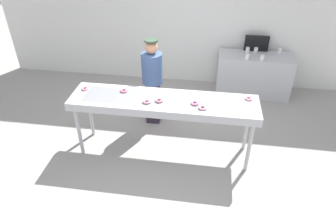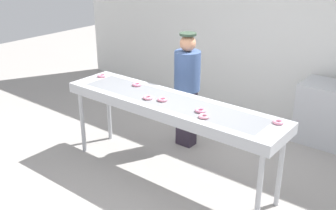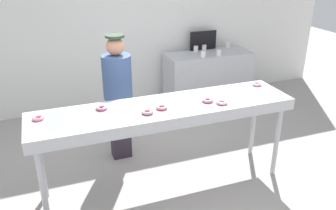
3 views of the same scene
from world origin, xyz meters
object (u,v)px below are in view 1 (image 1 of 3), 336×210
at_px(strawberry_donut_5, 147,102).
at_px(worker_baker, 152,78).
at_px(strawberry_donut_3, 85,89).
at_px(strawberry_donut_4, 159,100).
at_px(paper_cup_2, 280,51).
at_px(prep_counter, 253,75).
at_px(paper_cup_0, 247,57).
at_px(strawberry_donut_6, 203,108).
at_px(paper_cup_4, 256,50).
at_px(paper_cup_3, 248,50).
at_px(fryer_conveyor, 164,103).
at_px(paper_cup_1, 262,58).
at_px(strawberry_donut_0, 249,98).
at_px(strawberry_donut_1, 124,91).
at_px(strawberry_donut_2, 195,103).
at_px(menu_display, 257,43).

distance_m(strawberry_donut_5, worker_baker, 0.92).
height_order(strawberry_donut_3, worker_baker, worker_baker).
bearing_deg(strawberry_donut_4, paper_cup_2, 48.46).
bearing_deg(prep_counter, paper_cup_2, 23.43).
bearing_deg(paper_cup_2, worker_baker, -147.49).
distance_m(worker_baker, paper_cup_0, 2.01).
height_order(strawberry_donut_6, paper_cup_4, strawberry_donut_6).
bearing_deg(paper_cup_0, paper_cup_3, 84.78).
xyz_separation_m(fryer_conveyor, paper_cup_1, (1.64, 1.90, -0.00)).
distance_m(fryer_conveyor, paper_cup_0, 2.33).
xyz_separation_m(strawberry_donut_5, worker_baker, (-0.09, 0.91, -0.10)).
bearing_deg(strawberry_donut_3, strawberry_donut_0, 1.57).
xyz_separation_m(strawberry_donut_5, paper_cup_3, (1.62, 2.38, -0.09)).
bearing_deg(strawberry_donut_3, strawberry_donut_6, -8.62).
height_order(prep_counter, paper_cup_2, paper_cup_2).
bearing_deg(strawberry_donut_1, strawberry_donut_0, 1.23).
bearing_deg(paper_cup_4, paper_cup_2, 0.71).
bearing_deg(strawberry_donut_1, paper_cup_3, 46.37).
relative_size(strawberry_donut_1, strawberry_donut_2, 1.00).
bearing_deg(strawberry_donut_1, paper_cup_4, 44.38).
bearing_deg(strawberry_donut_0, fryer_conveyor, -171.85).
relative_size(strawberry_donut_1, prep_counter, 0.08).
bearing_deg(menu_display, strawberry_donut_2, -114.51).
xyz_separation_m(strawberry_donut_1, worker_baker, (0.32, 0.65, -0.10)).
height_order(paper_cup_3, menu_display, menu_display).
bearing_deg(strawberry_donut_4, paper_cup_1, 49.14).
xyz_separation_m(prep_counter, paper_cup_1, (0.08, -0.19, 0.48)).
xyz_separation_m(strawberry_donut_6, menu_display, (0.98, 2.50, 0.03)).
height_order(strawberry_donut_5, strawberry_donut_6, same).
distance_m(prep_counter, paper_cup_0, 0.56).
xyz_separation_m(strawberry_donut_6, prep_counter, (0.98, 2.25, -0.57)).
height_order(fryer_conveyor, paper_cup_1, fryer_conveyor).
relative_size(strawberry_donut_0, prep_counter, 0.08).
height_order(fryer_conveyor, paper_cup_3, fryer_conveyor).
relative_size(paper_cup_0, paper_cup_1, 1.00).
height_order(strawberry_donut_0, strawberry_donut_5, same).
relative_size(strawberry_donut_2, paper_cup_1, 1.22).
relative_size(worker_baker, paper_cup_1, 17.04).
bearing_deg(paper_cup_4, strawberry_donut_4, -124.50).
relative_size(paper_cup_3, paper_cup_4, 1.00).
distance_m(fryer_conveyor, worker_baker, 0.85).
bearing_deg(worker_baker, paper_cup_0, -150.26).
relative_size(strawberry_donut_1, strawberry_donut_6, 1.00).
xyz_separation_m(strawberry_donut_4, paper_cup_0, (1.41, 1.96, -0.09)).
height_order(prep_counter, paper_cup_3, paper_cup_3).
xyz_separation_m(strawberry_donut_4, menu_display, (1.61, 2.39, 0.03)).
distance_m(strawberry_donut_3, paper_cup_2, 3.94).
relative_size(strawberry_donut_6, paper_cup_4, 1.22).
relative_size(strawberry_donut_2, strawberry_donut_4, 1.00).
bearing_deg(strawberry_donut_3, paper_cup_3, 39.20).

